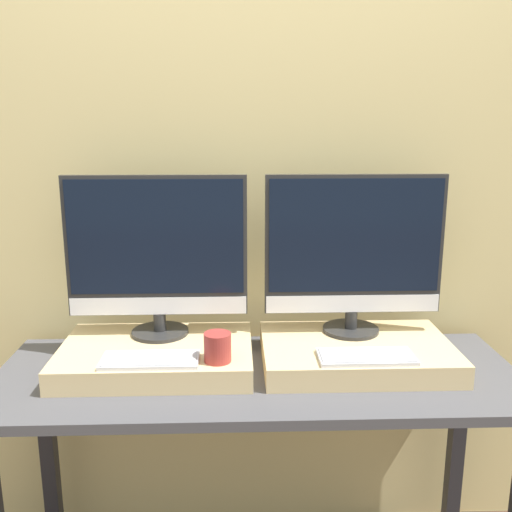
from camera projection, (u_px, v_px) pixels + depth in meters
name	position (u px, v px, depth m)	size (l,w,h in m)	color
wall_back	(254.00, 186.00, 1.96)	(8.00, 0.04, 2.60)	#DBC684
workbench	(258.00, 401.00, 1.75)	(1.59, 0.59, 0.78)	#47474C
wooden_riser_left	(157.00, 356.00, 1.76)	(0.59, 0.40, 0.07)	#D6B77F
monitor_left	(157.00, 252.00, 1.79)	(0.57, 0.18, 0.51)	#282828
keyboard_left	(150.00, 360.00, 1.63)	(0.28, 0.12, 0.01)	silver
mug	(218.00, 347.00, 1.63)	(0.08, 0.08, 0.08)	#9E332D
wooden_riser_right	(356.00, 353.00, 1.79)	(0.59, 0.40, 0.07)	#D6B77F
monitor_right	(354.00, 250.00, 1.81)	(0.57, 0.18, 0.51)	#282828
keyboard_right	(366.00, 357.00, 1.65)	(0.28, 0.12, 0.01)	silver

